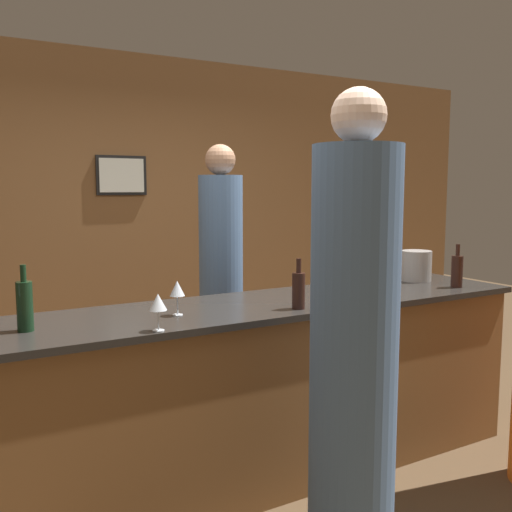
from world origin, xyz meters
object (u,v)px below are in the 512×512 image
(wine_bottle_1, at_px, (25,305))
(ice_bucket, at_px, (416,266))
(wine_bottle_2, at_px, (299,290))
(guest_0, at_px, (354,351))
(bartender, at_px, (221,292))
(wine_bottle_0, at_px, (457,271))

(wine_bottle_1, distance_m, ice_bucket, 2.54)
(wine_bottle_1, height_order, wine_bottle_2, wine_bottle_1)
(guest_0, bearing_deg, wine_bottle_1, 145.14)
(bartender, xyz_separation_m, guest_0, (-0.21, -1.70, 0.04))
(ice_bucket, bearing_deg, guest_0, -144.03)
(bartender, relative_size, guest_0, 0.95)
(guest_0, relative_size, wine_bottle_2, 7.64)
(wine_bottle_0, xyz_separation_m, wine_bottle_2, (-1.25, -0.04, -0.00))
(bartender, distance_m, wine_bottle_1, 1.66)
(guest_0, bearing_deg, bartender, 82.89)
(wine_bottle_0, xyz_separation_m, wine_bottle_1, (-2.57, 0.17, 0.01))
(bartender, xyz_separation_m, wine_bottle_2, (-0.08, -1.08, 0.20))
(bartender, xyz_separation_m, wine_bottle_1, (-1.40, -0.87, 0.21))
(bartender, bearing_deg, ice_bucket, 147.72)
(wine_bottle_2, xyz_separation_m, ice_bucket, (1.22, 0.36, 0.00))
(ice_bucket, bearing_deg, wine_bottle_0, -84.26)
(wine_bottle_2, bearing_deg, bartender, 85.80)
(bartender, bearing_deg, wine_bottle_0, 138.36)
(bartender, bearing_deg, guest_0, 82.89)
(wine_bottle_0, bearing_deg, wine_bottle_1, 176.23)
(bartender, height_order, wine_bottle_1, bartender)
(wine_bottle_0, relative_size, ice_bucket, 1.34)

